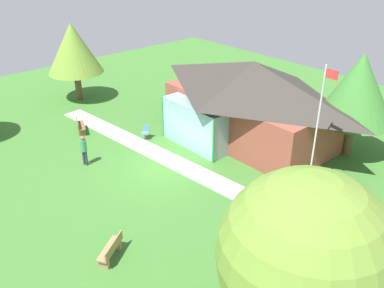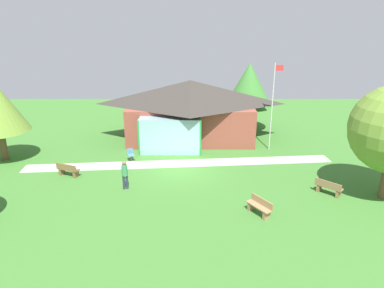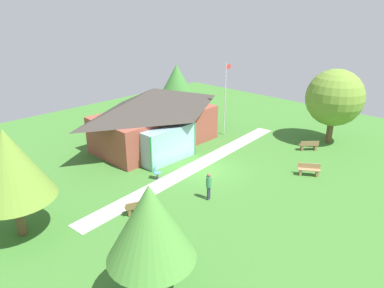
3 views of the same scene
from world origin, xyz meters
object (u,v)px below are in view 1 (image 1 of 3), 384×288
Objects in this scene: visitor_strolling_lawn at (84,148)px; tree_west_hedge at (73,48)px; tree_behind_pavilion_right at (358,88)px; tree_far_east at (305,256)px; bench_mid_left at (80,126)px; pavilion at (249,100)px; bench_front_right at (111,250)px; flagpole at (317,128)px; bench_lawn_far_right at (229,284)px; patio_chair_west at (146,133)px.

visitor_strolling_lawn is 0.30× the size of tree_west_hedge.
tree_behind_pavilion_right reaches higher than visitor_strolling_lawn.
tree_far_east is at bearing 159.23° from visitor_strolling_lawn.
bench_mid_left is at bearing -141.58° from tree_behind_pavilion_right.
bench_front_right is at bearing -73.19° from pavilion.
tree_behind_pavilion_right reaches higher than tree_west_hedge.
flagpole is 8.21m from bench_lawn_far_right.
tree_west_hedge is at bearing 175.30° from bench_mid_left.
pavilion is at bearing -16.45° from bench_front_right.
bench_front_right is 10.50m from patio_chair_west.
pavilion is 12.58× the size of patio_chair_west.
visitor_strolling_lawn reaches higher than bench_mid_left.
tree_west_hedge is at bearing 166.65° from tree_far_east.
tree_far_east is at bearing -43.30° from pavilion.
tree_far_east is at bearing -13.35° from tree_west_hedge.
bench_front_right is (-2.48, -9.53, -3.12)m from flagpole.
flagpole is 1.10× the size of tree_behind_pavilion_right.
bench_front_right is at bearing -95.93° from tree_behind_pavilion_right.
bench_mid_left is (-15.42, 2.48, 0.00)m from bench_lawn_far_right.
bench_front_right is at bearing -24.13° from tree_west_hedge.
bench_mid_left is (-7.58, -7.28, -2.11)m from pavilion.
bench_lawn_far_right is at bearing -51.20° from pavilion.
flagpole is at bearing -79.58° from tree_behind_pavilion_right.
bench_lawn_far_right is 13.34m from tree_behind_pavilion_right.
tree_far_east is at bearing 130.15° from patio_chair_west.
flagpole is 7.50× the size of patio_chair_west.
bench_lawn_far_right is at bearing 127.25° from patio_chair_west.
tree_west_hedge is (-9.27, 4.57, 2.88)m from visitor_strolling_lawn.
patio_chair_west reaches higher than bench_lawn_far_right.
patio_chair_west is 0.15× the size of tree_behind_pavilion_right.
tree_behind_pavilion_right is at bearing 145.12° from bench_lawn_far_right.
patio_chair_west is (-4.06, -4.72, -2.10)m from pavilion.
flagpole is at bearing 146.38° from bench_lawn_far_right.
bench_mid_left is 0.26× the size of tree_behind_pavilion_right.
tree_behind_pavilion_right is at bearing 28.64° from pavilion.
visitor_strolling_lawn is 10.73m from tree_west_hedge.
bench_lawn_far_right is 1.63× the size of patio_chair_west.
visitor_strolling_lawn is 15.06m from tree_behind_pavilion_right.
patio_chair_west is at bearing 13.56° from bench_front_right.
tree_far_east is (4.66, -7.74, 0.38)m from flagpole.
flagpole is 1.13× the size of tree_west_hedge.
bench_lawn_far_right is 4.56m from tree_far_east.
tree_far_east reaches higher than bench_mid_left.
bench_lawn_far_right is 0.80× the size of visitor_strolling_lawn.
visitor_strolling_lawn is at bearing -126.48° from tree_behind_pavilion_right.
visitor_strolling_lawn is at bearing -26.24° from tree_west_hedge.
tree_west_hedge is (-12.93, -4.50, 1.38)m from pavilion.
tree_west_hedge is (-20.77, 5.26, 3.50)m from bench_lawn_far_right.
pavilion reaches higher than bench_front_right.
flagpole reaches higher than tree_west_hedge.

